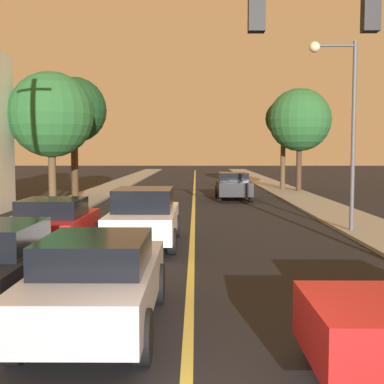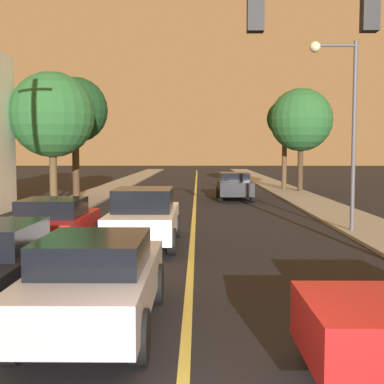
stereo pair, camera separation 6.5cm
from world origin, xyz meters
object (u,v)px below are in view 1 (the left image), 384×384
car_near_lane_front (98,280)px  streetlamp_right (342,108)px  car_far_oncoming (233,186)px  tree_left_near (51,115)px  car_near_lane_second (144,216)px  tree_left_far (74,111)px  tree_right_near (300,120)px  car_outer_lane_second (54,226)px  tree_right_far (283,120)px

car_near_lane_front → streetlamp_right: 12.23m
car_far_oncoming → streetlamp_right: bearing=102.2°
tree_left_near → car_near_lane_second: bearing=-61.7°
tree_left_near → car_far_oncoming: bearing=28.5°
car_near_lane_second → car_far_oncoming: 15.46m
streetlamp_right → tree_left_far: bearing=134.2°
car_near_lane_second → tree_right_near: bearing=67.5°
car_near_lane_front → car_far_oncoming: (3.67, 22.51, 0.03)m
car_near_lane_second → car_far_oncoming: bearing=76.3°
car_near_lane_second → streetlamp_right: streetlamp_right is taller
car_outer_lane_second → tree_right_far: 26.25m
tree_left_far → tree_right_far: tree_left_far is taller
car_near_lane_front → tree_left_near: tree_left_near is taller
tree_left_near → car_outer_lane_second: bearing=-74.8°
car_near_lane_front → tree_left_near: bearing=107.1°
streetlamp_right → tree_left_far: tree_left_far is taller
tree_left_near → tree_left_far: size_ratio=0.95×
car_outer_lane_second → tree_left_near: tree_left_near is taller
car_far_oncoming → car_near_lane_second: bearing=76.3°
car_outer_lane_second → tree_right_near: size_ratio=0.56×
car_near_lane_front → streetlamp_right: (6.40, 9.84, 3.42)m
car_far_oncoming → car_near_lane_front: bearing=80.7°
car_near_lane_front → tree_left_near: size_ratio=0.69×
car_near_lane_front → tree_right_near: bearing=73.1°
car_far_oncoming → tree_left_far: size_ratio=0.71×
car_outer_lane_second → tree_left_far: tree_left_far is taller
streetlamp_right → tree_left_far: size_ratio=0.93×
car_near_lane_second → car_outer_lane_second: 2.78m
car_outer_lane_second → tree_left_far: 16.90m
tree_left_near → tree_right_far: (13.10, 12.19, 0.48)m
streetlamp_right → tree_right_near: bearing=83.5°
car_outer_lane_second → tree_right_far: bearing=67.6°
car_far_oncoming → tree_left_far: 9.95m
car_outer_lane_second → tree_left_far: size_ratio=0.56×
car_near_lane_second → car_far_oncoming: car_near_lane_second is taller
tree_left_near → tree_left_far: tree_left_far is taller
car_outer_lane_second → car_far_oncoming: (5.89, 16.71, 0.01)m
car_near_lane_front → car_near_lane_second: car_near_lane_second is taller
tree_left_far → tree_right_far: size_ratio=1.09×
car_far_oncoming → tree_left_near: 10.99m
car_far_oncoming → streetlamp_right: size_ratio=0.76×
car_near_lane_front → car_near_lane_second: bearing=90.0°
car_near_lane_front → tree_left_far: (-5.30, 21.87, 4.27)m
streetlamp_right → tree_right_far: 19.97m
tree_right_far → streetlamp_right: bearing=-93.7°
tree_right_far → car_outer_lane_second: bearing=-112.4°
tree_left_far → car_near_lane_second: bearing=-69.8°
streetlamp_right → tree_left_far: (-11.71, 12.03, 0.85)m
car_far_oncoming → tree_left_near: (-9.09, -4.95, 3.70)m
streetlamp_right → car_far_oncoming: bearing=102.2°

